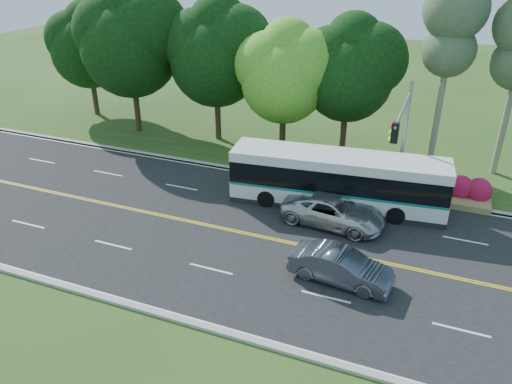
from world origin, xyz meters
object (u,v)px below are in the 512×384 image
at_px(transit_bus, 337,181).
at_px(suv, 334,211).
at_px(sedan, 341,267).
at_px(traffic_signal, 402,132).

relative_size(transit_bus, suv, 2.22).
bearing_deg(suv, transit_bus, 15.56).
height_order(sedan, suv, suv).
xyz_separation_m(sedan, suv, (-1.50, 4.78, 0.01)).
xyz_separation_m(traffic_signal, sedan, (-1.20, -7.55, -3.89)).
bearing_deg(transit_bus, suv, -85.99).
bearing_deg(sedan, traffic_signal, -2.91).
bearing_deg(suv, sedan, -157.34).
bearing_deg(transit_bus, traffic_signal, 5.69).
height_order(traffic_signal, transit_bus, traffic_signal).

